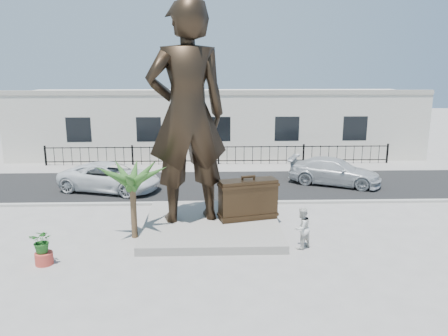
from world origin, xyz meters
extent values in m
plane|color=#9E9991|center=(0.00, 0.00, 0.00)|extent=(100.00, 100.00, 0.00)
cube|color=black|center=(0.00, 8.00, 0.01)|extent=(40.00, 7.00, 0.01)
cube|color=#A5A399|center=(0.00, 4.50, 0.06)|extent=(40.00, 0.25, 0.12)
cube|color=#9E9991|center=(0.00, 12.00, 0.01)|extent=(40.00, 2.50, 0.02)
cube|color=gray|center=(-0.50, 1.50, 0.15)|extent=(5.20, 5.20, 0.30)
cube|color=black|center=(0.00, 12.80, 0.60)|extent=(22.00, 0.10, 1.20)
cube|color=silver|center=(0.00, 17.00, 2.20)|extent=(28.00, 7.00, 4.40)
imported|color=black|center=(-1.39, 1.75, 4.45)|extent=(3.42, 2.66, 8.29)
cube|color=#312214|center=(0.94, 1.71, 1.09)|extent=(2.36, 1.26, 1.59)
imported|color=silver|center=(2.61, -0.56, 0.74)|extent=(0.92, 0.89, 1.49)
imported|color=silver|center=(-5.63, 6.94, 0.72)|extent=(5.54, 3.71, 1.41)
imported|color=#B9BCBE|center=(6.11, 7.77, 0.71)|extent=(5.20, 3.73, 1.40)
imported|color=#F05D0C|center=(-2.96, 12.27, 0.99)|extent=(1.44, 1.21, 1.94)
cylinder|color=#BD3E32|center=(-5.89, -1.56, 0.20)|extent=(0.56, 0.56, 0.40)
imported|color=#205C1D|center=(-5.89, -1.56, 0.80)|extent=(0.75, 0.66, 0.79)
camera|label=1|loc=(-0.55, -14.69, 6.22)|focal=35.00mm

